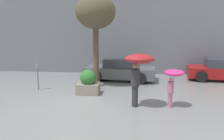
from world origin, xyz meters
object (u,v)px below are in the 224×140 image
parked_car_far (221,70)px  parking_meter (37,71)px  planter_box (88,83)px  person_adult (139,65)px  person_child (173,77)px  parked_car_near (120,70)px  street_tree (96,14)px

parked_car_far → parking_meter: 10.05m
planter_box → parking_meter: (-2.54, 0.43, 0.40)m
person_adult → parked_car_far: bearing=58.1°
person_adult → parking_meter: 5.17m
planter_box → parked_car_far: (7.01, 3.54, 0.08)m
person_child → parked_car_near: bearing=108.9°
planter_box → parked_car_far: 7.85m
parked_car_near → parked_car_far: bearing=-78.1°
parked_car_far → parking_meter: size_ratio=3.05×
street_tree → parking_meter: size_ratio=3.64×
parking_meter → person_child: bearing=-17.4°
parked_car_far → parking_meter: same height
person_child → street_tree: bearing=132.2°
person_child → parked_car_far: person_child is taller
planter_box → person_child: bearing=-22.7°
planter_box → parked_car_near: bearing=67.3°
parked_car_near → person_adult: bearing=-161.7°
planter_box → person_adult: bearing=-34.9°
planter_box → person_child: (3.46, -1.44, 0.63)m
person_adult → parked_car_far: person_adult is taller
planter_box → parked_car_near: 3.28m
parked_car_near → parking_meter: size_ratio=3.29×
planter_box → parking_meter: bearing=170.3°
person_adult → planter_box: bearing=156.8°
person_adult → parked_car_near: 4.76m
parked_car_near → planter_box: bearing=164.1°
person_adult → parking_meter: size_ratio=1.58×
person_child → person_adult: bearing=176.8°
planter_box → street_tree: 3.45m
person_adult → person_child: size_ratio=1.40×
planter_box → person_adult: 2.89m
planter_box → parked_car_near: parked_car_near is taller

